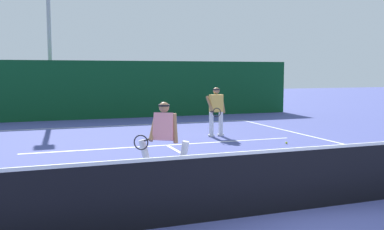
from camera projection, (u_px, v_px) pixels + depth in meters
ground_plane at (287, 212)px, 6.73m from camera, size 80.00×80.00×0.00m
court_line_baseline_far at (131, 125)px, 17.37m from camera, size 9.92×0.10×0.01m
court_line_service at (167, 145)px, 12.72m from camera, size 8.09×0.10×0.01m
court_line_centre at (209, 168)px, 9.72m from camera, size 0.10×6.40×0.01m
tennis_net at (288, 179)px, 6.67m from camera, size 10.88×0.09×1.12m
player_near at (164, 137)px, 8.72m from camera, size 1.15×0.79×1.55m
player_far at (216, 110)px, 14.34m from camera, size 0.72×0.86×1.62m
tennis_ball at (286, 143)px, 12.96m from camera, size 0.07×0.07×0.07m
back_fence_windscreen at (118, 90)px, 19.83m from camera, size 17.31×0.12×2.61m
light_pole at (49, 17)px, 19.92m from camera, size 0.55×0.44×7.48m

